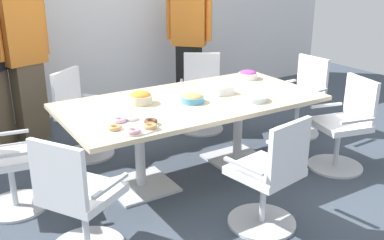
% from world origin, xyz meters
% --- Properties ---
extents(ground_plane, '(10.00, 10.00, 0.01)m').
position_xyz_m(ground_plane, '(0.00, 0.00, -0.01)').
color(ground_plane, '#3D4754').
extents(back_wall, '(8.00, 0.10, 2.80)m').
position_xyz_m(back_wall, '(0.00, 2.40, 1.40)').
color(back_wall, white).
rests_on(back_wall, ground).
extents(conference_table, '(2.40, 1.20, 0.75)m').
position_xyz_m(conference_table, '(0.00, 0.00, 0.63)').
color(conference_table, '#CCB793').
rests_on(conference_table, ground).
extents(office_chair_0, '(0.65, 0.65, 0.91)m').
position_xyz_m(office_chair_0, '(1.34, -0.67, 0.41)').
color(office_chair_0, silver).
rests_on(office_chair_0, ground).
extents(office_chair_1, '(0.56, 0.56, 0.91)m').
position_xyz_m(office_chair_1, '(1.66, 0.23, 0.41)').
color(office_chair_1, silver).
rests_on(office_chair_1, ground).
extents(office_chair_2, '(0.75, 0.75, 0.91)m').
position_xyz_m(office_chair_2, '(0.75, 0.99, 0.41)').
color(office_chair_2, silver).
rests_on(office_chair_2, ground).
extents(office_chair_3, '(0.76, 0.76, 0.91)m').
position_xyz_m(office_chair_3, '(-0.75, 0.99, 0.41)').
color(office_chair_3, silver).
rests_on(office_chair_3, ground).
extents(office_chair_4, '(0.62, 0.62, 0.91)m').
position_xyz_m(office_chair_4, '(-1.66, 0.24, 0.41)').
color(office_chair_4, silver).
rests_on(office_chair_4, ground).
extents(office_chair_5, '(0.74, 0.74, 0.91)m').
position_xyz_m(office_chair_5, '(-1.34, -0.68, 0.41)').
color(office_chair_5, silver).
rests_on(office_chair_5, ground).
extents(office_chair_6, '(0.62, 0.62, 0.91)m').
position_xyz_m(office_chair_6, '(0.01, -1.10, 0.41)').
color(office_chair_6, silver).
rests_on(office_chair_6, ground).
extents(person_standing_1, '(0.61, 0.34, 1.86)m').
position_xyz_m(person_standing_1, '(-1.09, 1.72, 0.98)').
color(person_standing_1, brown).
rests_on(person_standing_1, ground).
extents(person_standing_2, '(0.49, 0.48, 1.88)m').
position_xyz_m(person_standing_2, '(1.00, 1.69, 0.99)').
color(person_standing_2, black).
rests_on(person_standing_2, ground).
extents(snack_bowl_chips_orange, '(0.21, 0.21, 0.12)m').
position_xyz_m(snack_bowl_chips_orange, '(-0.45, 0.15, 0.81)').
color(snack_bowl_chips_orange, beige).
rests_on(snack_bowl_chips_orange, conference_table).
extents(snack_bowl_candy_mix, '(0.21, 0.21, 0.10)m').
position_xyz_m(snack_bowl_candy_mix, '(0.92, 0.33, 0.80)').
color(snack_bowl_candy_mix, white).
rests_on(snack_bowl_candy_mix, conference_table).
extents(snack_bowl_cookies, '(0.21, 0.21, 0.08)m').
position_xyz_m(snack_bowl_cookies, '(-0.04, -0.07, 0.79)').
color(snack_bowl_cookies, '#4C9EC6').
rests_on(snack_bowl_cookies, conference_table).
extents(donut_platter, '(0.40, 0.39, 0.04)m').
position_xyz_m(donut_platter, '(-0.76, -0.37, 0.77)').
color(donut_platter, white).
rests_on(donut_platter, conference_table).
extents(plate_stack, '(0.24, 0.24, 0.05)m').
position_xyz_m(plate_stack, '(0.47, -0.33, 0.77)').
color(plate_stack, white).
rests_on(plate_stack, conference_table).
extents(napkin_pile, '(0.19, 0.19, 0.08)m').
position_xyz_m(napkin_pile, '(0.35, 0.03, 0.79)').
color(napkin_pile, white).
rests_on(napkin_pile, conference_table).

